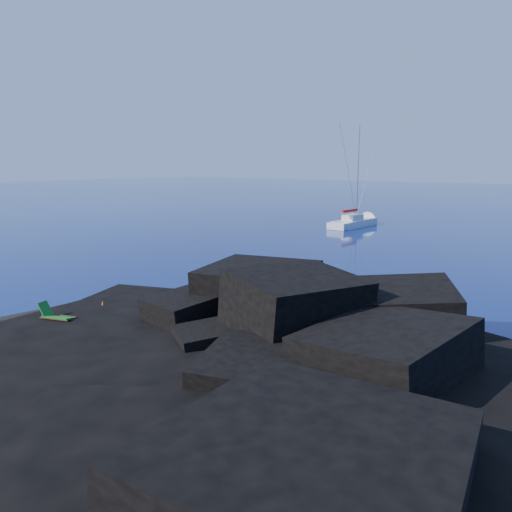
% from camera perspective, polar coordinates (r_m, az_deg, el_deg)
% --- Properties ---
extents(ground, '(400.00, 400.00, 0.00)m').
position_cam_1_polar(ground, '(28.60, -23.66, -6.20)').
color(ground, '#04073D').
rests_on(ground, ground).
extents(headland, '(24.00, 24.00, 3.60)m').
position_cam_1_polar(headland, '(20.72, 1.63, -11.57)').
color(headland, black).
rests_on(headland, ground).
extents(beach, '(9.08, 6.86, 0.70)m').
position_cam_1_polar(beach, '(25.08, -17.82, -8.10)').
color(beach, black).
rests_on(beach, ground).
extents(surf_foam, '(10.00, 8.00, 0.06)m').
position_cam_1_polar(surf_foam, '(27.28, -9.29, -6.21)').
color(surf_foam, white).
rests_on(surf_foam, ground).
extents(sailboat, '(2.54, 12.00, 12.58)m').
position_cam_1_polar(sailboat, '(64.11, 11.15, 3.33)').
color(sailboat, silver).
rests_on(sailboat, ground).
extents(deck_chair, '(1.77, 1.22, 1.12)m').
position_cam_1_polar(deck_chair, '(25.25, -21.72, -6.06)').
color(deck_chair, '#186C21').
rests_on(deck_chair, beach).
extents(towel, '(2.40, 1.93, 0.06)m').
position_cam_1_polar(towel, '(23.65, -18.85, -8.32)').
color(towel, white).
rests_on(towel, beach).
extents(sunbather, '(1.64, 1.14, 0.22)m').
position_cam_1_polar(sunbather, '(23.61, -18.87, -8.00)').
color(sunbather, tan).
rests_on(sunbather, towel).
extents(marker_cone, '(0.38, 0.38, 0.49)m').
position_cam_1_polar(marker_cone, '(27.01, -17.09, -5.41)').
color(marker_cone, '#E2500B').
rests_on(marker_cone, beach).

